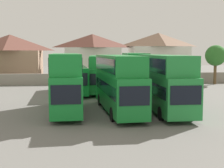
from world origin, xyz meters
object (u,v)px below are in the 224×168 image
object	(u,v)px
bus_5	(100,72)
tree_left_of_lot	(216,56)
bus_4	(75,78)
house_terrace_right	(158,55)
bus_6	(134,70)
bus_2	(118,80)
house_terrace_centre	(92,56)
house_terrace_left	(10,57)
bus_3	(164,80)
bus_1	(66,80)

from	to	relation	value
bus_5	tree_left_of_lot	xyz separation A→B (m)	(19.40, 7.71, 1.92)
bus_4	house_terrace_right	xyz separation A→B (m)	(16.19, 19.98, 2.57)
bus_6	house_terrace_right	size ratio (longest dim) A/B	1.06
tree_left_of_lot	bus_2	bearing A→B (deg)	-131.32
bus_5	house_terrace_right	size ratio (longest dim) A/B	0.98
bus_4	tree_left_of_lot	bearing A→B (deg)	107.87
bus_6	house_terrace_centre	xyz separation A→B (m)	(-4.46, 18.95, 1.49)
bus_5	house_terrace_left	xyz separation A→B (m)	(-14.73, 17.50, 1.57)
bus_3	bus_4	distance (m)	15.66
tree_left_of_lot	bus_1	bearing A→B (deg)	-137.82
bus_1	bus_4	world-z (taller)	bus_1
bus_2	bus_3	distance (m)	4.05
bus_2	bus_5	xyz separation A→B (m)	(-0.56, 13.72, -0.12)
house_terrace_left	bus_5	bearing A→B (deg)	-49.91
bus_1	house_terrace_left	size ratio (longest dim) A/B	0.91
house_terrace_left	house_terrace_right	bearing A→B (deg)	3.78
house_terrace_left	house_terrace_centre	xyz separation A→B (m)	(14.83, 1.10, 0.11)
bus_3	bus_5	size ratio (longest dim) A/B	0.98
house_terrace_left	bus_2	bearing A→B (deg)	-63.90
bus_3	house_terrace_right	size ratio (longest dim) A/B	0.96
bus_3	tree_left_of_lot	size ratio (longest dim) A/B	1.69
bus_3	bus_4	bearing A→B (deg)	-150.34
bus_2	house_terrace_left	xyz separation A→B (m)	(-15.29, 31.22, 1.45)
bus_3	bus_5	distance (m)	14.94
bus_4	bus_6	size ratio (longest dim) A/B	1.00
bus_1	house_terrace_right	distance (m)	37.01
house_terrace_left	house_terrace_centre	bearing A→B (deg)	4.26
house_terrace_right	tree_left_of_lot	bearing A→B (deg)	-61.18
bus_3	bus_5	bearing A→B (deg)	-162.24
bus_1	house_terrace_left	xyz separation A→B (m)	(-10.73, 30.99, 1.38)
bus_1	bus_5	xyz separation A→B (m)	(4.00, 13.49, -0.20)
house_terrace_left	house_terrace_centre	world-z (taller)	house_terrace_centre
bus_3	house_terrace_left	distance (m)	37.17
bus_1	tree_left_of_lot	distance (m)	31.63
bus_3	tree_left_of_lot	world-z (taller)	tree_left_of_lot
tree_left_of_lot	house_terrace_right	bearing A→B (deg)	118.82
house_terrace_right	bus_1	bearing A→B (deg)	-117.40
bus_6	house_terrace_left	world-z (taller)	house_terrace_left
bus_2	tree_left_of_lot	xyz separation A→B (m)	(18.84, 21.43, 1.80)
bus_1	house_terrace_right	bearing A→B (deg)	150.81
bus_1	bus_3	world-z (taller)	bus_1
tree_left_of_lot	bus_3	bearing A→B (deg)	-124.05
bus_6	bus_2	bearing A→B (deg)	-11.85
house_terrace_left	bus_4	bearing A→B (deg)	-57.51
bus_1	house_terrace_left	bearing A→B (deg)	-162.70
bus_2	bus_6	bearing A→B (deg)	160.04
bus_2	house_terrace_left	distance (m)	34.79
bus_6	bus_5	bearing A→B (deg)	-89.55
bus_4	tree_left_of_lot	xyz separation A→B (m)	(22.58, 8.36, 2.63)
bus_3	house_terrace_right	distance (m)	34.64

